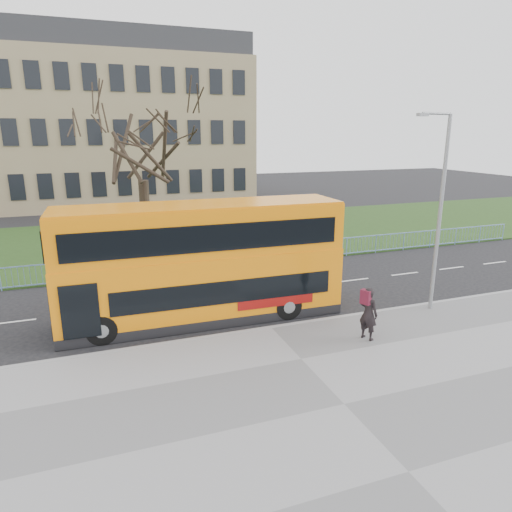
% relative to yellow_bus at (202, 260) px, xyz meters
% --- Properties ---
extents(ground, '(120.00, 120.00, 0.00)m').
position_rel_yellow_bus_xyz_m(ground, '(2.04, -0.38, -2.37)').
color(ground, black).
rests_on(ground, ground).
extents(pavement, '(80.00, 10.50, 0.12)m').
position_rel_yellow_bus_xyz_m(pavement, '(2.04, -7.13, -2.31)').
color(pavement, slate).
rests_on(pavement, ground).
extents(kerb, '(80.00, 0.20, 0.14)m').
position_rel_yellow_bus_xyz_m(kerb, '(2.04, -1.93, -2.30)').
color(kerb, gray).
rests_on(kerb, ground).
extents(grass_verge, '(80.00, 15.40, 0.08)m').
position_rel_yellow_bus_xyz_m(grass_verge, '(2.04, 13.92, -2.33)').
color(grass_verge, '#203814').
rests_on(grass_verge, ground).
extents(guard_railing, '(40.00, 0.12, 1.10)m').
position_rel_yellow_bus_xyz_m(guard_railing, '(2.04, 6.22, -1.82)').
color(guard_railing, '#7AA2D9').
rests_on(guard_railing, ground).
extents(bare_tree, '(7.31, 7.31, 10.44)m').
position_rel_yellow_bus_xyz_m(bare_tree, '(-0.96, 9.62, 2.92)').
color(bare_tree, black).
rests_on(bare_tree, grass_verge).
extents(civic_building, '(30.00, 15.00, 14.00)m').
position_rel_yellow_bus_xyz_m(civic_building, '(-2.96, 34.62, 4.63)').
color(civic_building, '#907C5B').
rests_on(civic_building, ground).
extents(yellow_bus, '(10.62, 2.78, 4.43)m').
position_rel_yellow_bus_xyz_m(yellow_bus, '(0.00, 0.00, 0.00)').
color(yellow_bus, orange).
rests_on(yellow_bus, ground).
extents(pedestrian, '(0.68, 0.80, 1.86)m').
position_rel_yellow_bus_xyz_m(pedestrian, '(4.79, -3.95, -1.32)').
color(pedestrian, black).
rests_on(pedestrian, pavement).
extents(street_lamp, '(1.61, 0.27, 7.58)m').
position_rel_yellow_bus_xyz_m(street_lamp, '(8.71, -2.39, 1.90)').
color(street_lamp, gray).
rests_on(street_lamp, pavement).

